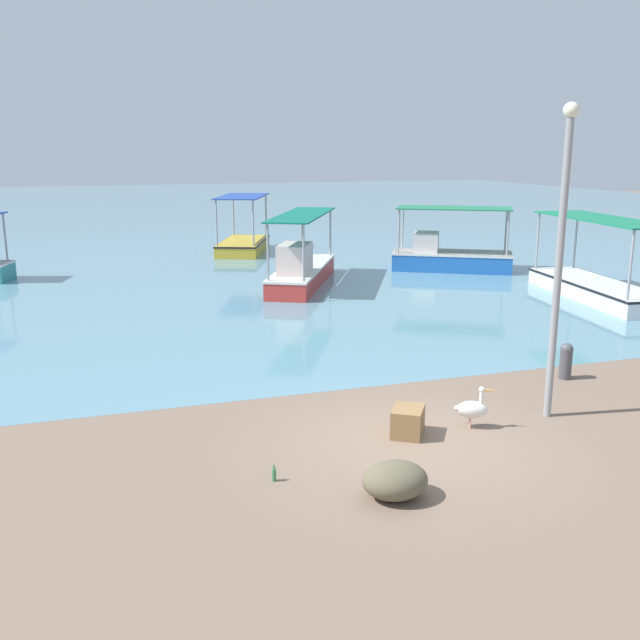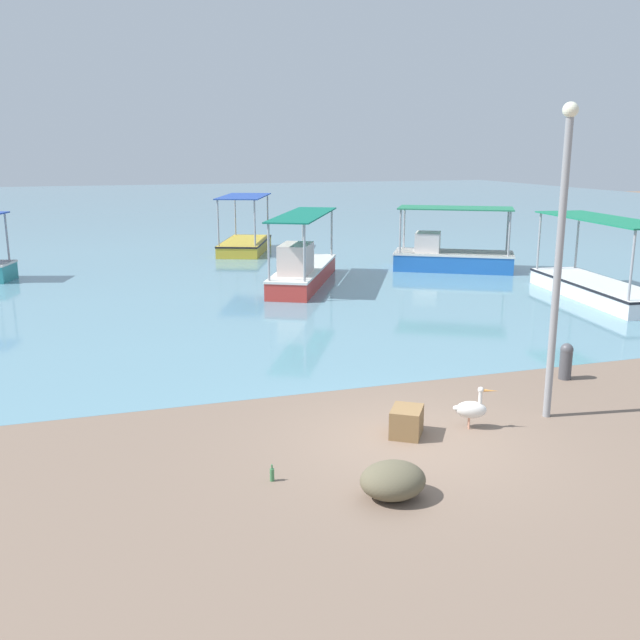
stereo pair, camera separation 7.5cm
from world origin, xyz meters
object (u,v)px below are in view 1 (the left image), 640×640
fishing_boat_near_right (449,255)px  fishing_boat_near_left (597,284)px  net_pile (395,480)px  fishing_boat_center (301,268)px  cargo_crate (408,422)px  pelican (472,408)px  glass_bottle (274,474)px  fishing_boat_far_right (243,242)px  lamp_post (560,247)px  mooring_bollard (566,360)px

fishing_boat_near_right → fishing_boat_near_left: 7.14m
fishing_boat_near_left → net_pile: (-12.28, -10.99, -0.23)m
fishing_boat_near_left → net_pile: 16.49m
fishing_boat_center → cargo_crate: fishing_boat_center is taller
fishing_boat_near_right → net_pile: fishing_boat_near_right is taller
pelican → net_pile: (-2.42, -2.03, -0.11)m
fishing_boat_center → fishing_boat_near_left: size_ratio=1.01×
glass_bottle → fishing_boat_far_right: bearing=79.2°
cargo_crate → pelican: bearing=-2.4°
fishing_boat_center → net_pile: (-3.36, -16.33, -0.38)m
lamp_post → net_pile: (-4.11, -2.12, -2.98)m
mooring_bollard → cargo_crate: 5.05m
lamp_post → mooring_bollard: lamp_post is taller
net_pile → cargo_crate: 2.38m
fishing_boat_near_left → lamp_post: (-8.17, -8.88, 2.75)m
fishing_boat_far_right → fishing_boat_near_left: bearing=-58.1°
pelican → mooring_bollard: 3.93m
fishing_boat_far_right → fishing_boat_near_right: bearing=-47.7°
lamp_post → fishing_boat_near_right: bearing=68.5°
fishing_boat_near_left → cargo_crate: size_ratio=9.65×
fishing_boat_near_left → cargo_crate: fishing_boat_near_left is taller
cargo_crate → net_pile: bearing=-119.2°
fishing_boat_near_left → pelican: fishing_boat_near_left is taller
pelican → fishing_boat_center: bearing=86.2°
lamp_post → cargo_crate: bearing=-179.3°
fishing_boat_near_left → glass_bottle: fishing_boat_near_left is taller
pelican → cargo_crate: size_ratio=1.19×
fishing_boat_center → pelican: fishing_boat_center is taller
fishing_boat_near_right → fishing_boat_center: 7.09m
fishing_boat_near_right → net_pile: (-10.29, -17.85, -0.35)m
net_pile → mooring_bollard: bearing=34.0°
fishing_boat_center → mooring_bollard: fishing_boat_center is taller
fishing_boat_near_left → net_pile: bearing=-138.2°
fishing_boat_far_right → cargo_crate: bearing=-94.8°
lamp_post → cargo_crate: lamp_post is taller
fishing_boat_near_left → mooring_bollard: size_ratio=7.92×
pelican → lamp_post: size_ratio=0.14×
fishing_boat_near_left → fishing_boat_far_right: bearing=121.9°
cargo_crate → glass_bottle: 2.92m
fishing_boat_near_right → pelican: bearing=-116.4°
lamp_post → cargo_crate: (-2.95, -0.04, -3.00)m
fishing_boat_center → glass_bottle: fishing_boat_center is taller
cargo_crate → mooring_bollard: bearing=21.7°
fishing_boat_center → fishing_boat_far_right: size_ratio=1.25×
cargo_crate → fishing_boat_center: bearing=81.2°
fishing_boat_near_right → mooring_bollard: 14.59m
lamp_post → fishing_boat_near_left: bearing=47.4°
fishing_boat_far_right → mooring_bollard: 21.92m
fishing_boat_near_left → lamp_post: size_ratio=1.12×
pelican → fishing_boat_near_right: bearing=63.6°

